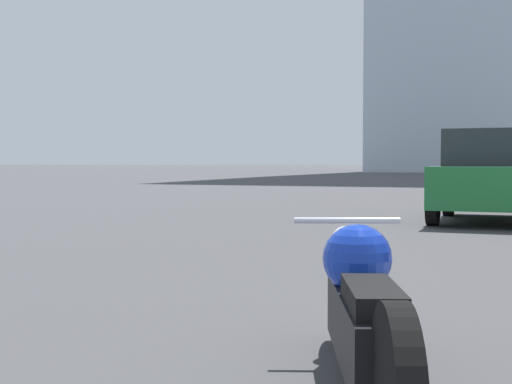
# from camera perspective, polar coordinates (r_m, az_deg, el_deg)

# --- Properties ---
(motorcycle) EXTENTS (1.03, 2.38, 0.82)m
(motorcycle) POSITION_cam_1_polar(r_m,az_deg,el_deg) (3.53, 8.51, -9.56)
(motorcycle) COLOR black
(motorcycle) RESTS_ON ground_plane
(parked_car_green) EXTENTS (1.99, 3.94, 1.73)m
(parked_car_green) POSITION_cam_1_polar(r_m,az_deg,el_deg) (14.17, 18.16, 1.17)
(parked_car_green) COLOR #1E6B33
(parked_car_green) RESTS_ON ground_plane
(parked_car_red) EXTENTS (2.20, 4.54, 1.75)m
(parked_car_red) POSITION_cam_1_polar(r_m,az_deg,el_deg) (26.19, 19.11, 1.71)
(parked_car_red) COLOR red
(parked_car_red) RESTS_ON ground_plane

